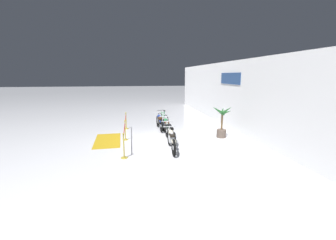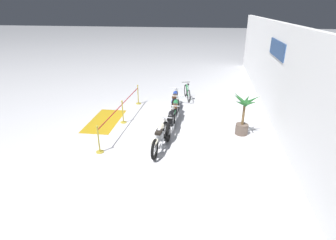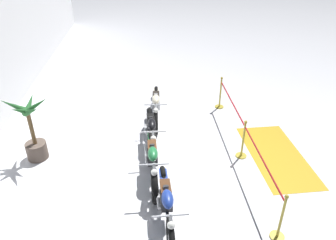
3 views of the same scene
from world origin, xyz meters
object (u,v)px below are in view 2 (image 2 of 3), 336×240
motorcycle_black_2 (171,122)px  bicycle (187,93)px  motorcycle_green_1 (175,111)px  stanchion_mid_left (123,115)px  potted_palm_left_of_row (243,116)px  motorcycle_cream_3 (160,136)px  floor_banner (105,121)px  stanchion_far_left (130,101)px  motorcycle_blue_0 (175,100)px  stanchion_mid_right (99,143)px

motorcycle_black_2 → bicycle: size_ratio=1.34×
motorcycle_green_1 → stanchion_mid_left: 2.37m
potted_palm_left_of_row → stanchion_mid_left: size_ratio=1.64×
motorcycle_cream_3 → potted_palm_left_of_row: 3.50m
motorcycle_black_2 → bicycle: 4.37m
motorcycle_green_1 → floor_banner: 3.28m
bicycle → potted_palm_left_of_row: 4.85m
motorcycle_green_1 → stanchion_mid_left: (0.66, -2.27, -0.11)m
potted_palm_left_of_row → stanchion_far_left: potted_palm_left_of_row is taller
motorcycle_cream_3 → motorcycle_blue_0: bearing=-179.6°
bicycle → stanchion_far_left: size_ratio=0.32×
motorcycle_blue_0 → motorcycle_cream_3: 4.04m
motorcycle_cream_3 → floor_banner: motorcycle_cream_3 is taller
motorcycle_green_1 → potted_palm_left_of_row: (1.00, 2.87, 0.34)m
motorcycle_black_2 → stanchion_far_left: 2.83m
stanchion_mid_right → motorcycle_cream_3: bearing=107.9°
stanchion_far_left → stanchion_mid_left: (1.05, 0.00, -0.30)m
stanchion_far_left → floor_banner: (1.00, -0.92, -0.65)m
motorcycle_cream_3 → stanchion_mid_left: bearing=-133.7°
motorcycle_black_2 → motorcycle_cream_3: (1.35, -0.18, 0.02)m
motorcycle_green_1 → stanchion_mid_left: bearing=-73.7°
motorcycle_green_1 → bicycle: size_ratio=1.34×
motorcycle_green_1 → stanchion_mid_right: 4.03m
stanchion_mid_right → floor_banner: stanchion_mid_right is taller
motorcycle_green_1 → bicycle: (-3.05, 0.25, -0.09)m
stanchion_far_left → motorcycle_cream_3: bearing=34.3°
motorcycle_cream_3 → stanchion_mid_right: (0.67, -2.08, -0.12)m
motorcycle_black_2 → motorcycle_blue_0: bearing=-175.6°
potted_palm_left_of_row → stanchion_mid_right: (2.33, -5.15, -0.45)m
stanchion_far_left → stanchion_mid_right: bearing=0.0°
motorcycle_green_1 → stanchion_mid_left: stanchion_mid_left is taller
stanchion_mid_left → stanchion_mid_right: 2.67m
stanchion_mid_left → stanchion_mid_right: size_ratio=1.00×
bicycle → stanchion_mid_left: 4.49m
motorcycle_black_2 → potted_palm_left_of_row: (-0.31, 2.88, 0.35)m
motorcycle_blue_0 → stanchion_mid_left: 2.91m
stanchion_far_left → floor_banner: 1.51m
stanchion_mid_right → floor_banner: 2.89m
motorcycle_green_1 → potted_palm_left_of_row: bearing=70.9°
motorcycle_blue_0 → potted_palm_left_of_row: 3.91m
stanchion_far_left → motorcycle_blue_0: bearing=115.8°
motorcycle_blue_0 → floor_banner: size_ratio=0.79×
bicycle → stanchion_mid_left: (3.72, -2.52, -0.02)m
motorcycle_green_1 → motorcycle_black_2: motorcycle_green_1 is taller
motorcycle_blue_0 → motorcycle_black_2: (2.69, 0.20, -0.02)m
motorcycle_black_2 → stanchion_far_left: stanchion_far_left is taller
bicycle → stanchion_mid_right: 6.86m
motorcycle_blue_0 → stanchion_far_left: bearing=-64.2°
motorcycle_black_2 → stanchion_far_left: (-1.69, -2.26, 0.20)m
floor_banner → stanchion_mid_right: bearing=16.4°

